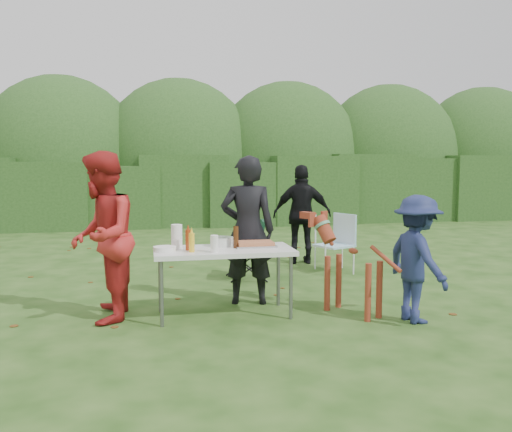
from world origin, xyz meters
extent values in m
plane|color=#1E4211|center=(0.00, 0.00, 0.00)|extent=(80.00, 80.00, 0.00)
cube|color=#23471C|center=(0.00, 8.00, 0.85)|extent=(22.00, 1.40, 1.70)
ellipsoid|color=#3D6628|center=(0.00, 9.60, 1.60)|extent=(20.00, 2.60, 3.20)
cube|color=silver|center=(-0.12, -0.28, 0.71)|extent=(1.50, 0.70, 0.05)
cylinder|color=slate|center=(-0.80, -0.56, 0.34)|extent=(0.04, 0.04, 0.69)
cylinder|color=slate|center=(0.56, -0.56, 0.34)|extent=(0.04, 0.04, 0.69)
cylinder|color=slate|center=(-0.80, 0.00, 0.34)|extent=(0.04, 0.04, 0.69)
cylinder|color=slate|center=(0.56, 0.00, 0.34)|extent=(0.04, 0.04, 0.69)
imported|color=black|center=(0.23, 0.17, 0.88)|extent=(0.71, 0.54, 1.75)
imported|color=#B32120|center=(-1.40, -0.21, 0.90)|extent=(0.72, 0.91, 1.79)
imported|color=black|center=(1.56, 2.44, 0.81)|extent=(1.00, 0.56, 1.62)
imported|color=navy|center=(1.83, -0.90, 0.67)|extent=(0.63, 0.93, 1.34)
cube|color=#B7B7BA|center=(0.24, -0.20, 0.75)|extent=(0.45, 0.30, 0.02)
cube|color=#BC6D44|center=(0.24, -0.20, 0.78)|extent=(0.40, 0.26, 0.04)
cylinder|color=yellow|center=(-0.48, -0.42, 0.84)|extent=(0.06, 0.06, 0.20)
cylinder|color=maroon|center=(-0.51, -0.31, 0.85)|extent=(0.06, 0.06, 0.22)
cylinder|color=#47230F|center=(0.02, -0.26, 0.86)|extent=(0.06, 0.06, 0.24)
cylinder|color=white|center=(-0.62, -0.14, 0.87)|extent=(0.12, 0.12, 0.26)
cylinder|color=white|center=(-0.25, -0.49, 0.83)|extent=(0.08, 0.08, 0.18)
cylinder|color=silver|center=(-0.12, -0.09, 0.79)|extent=(0.26, 0.26, 0.10)
cylinder|color=white|center=(-0.75, -0.32, 0.77)|extent=(0.24, 0.24, 0.05)
camera|label=1|loc=(-0.93, -6.04, 1.71)|focal=38.00mm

